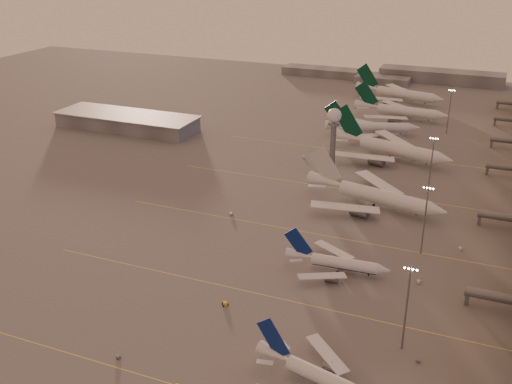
% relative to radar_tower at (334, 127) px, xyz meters
% --- Properties ---
extents(ground, '(700.00, 700.00, 0.00)m').
position_rel_radar_tower_xyz_m(ground, '(-5.00, -120.00, -20.95)').
color(ground, '#5F5C5D').
rests_on(ground, ground).
extents(taxiway_markings, '(180.00, 185.25, 0.02)m').
position_rel_radar_tower_xyz_m(taxiway_markings, '(25.00, -64.00, -20.94)').
color(taxiway_markings, '#F1DC55').
rests_on(taxiway_markings, ground).
extents(hangar, '(82.00, 27.00, 8.50)m').
position_rel_radar_tower_xyz_m(hangar, '(-125.00, 20.00, -16.63)').
color(hangar, '#5A5C61').
rests_on(hangar, ground).
extents(radar_tower, '(6.40, 6.40, 31.10)m').
position_rel_radar_tower_xyz_m(radar_tower, '(0.00, 0.00, 0.00)').
color(radar_tower, slate).
rests_on(radar_tower, ground).
extents(mast_a, '(3.60, 0.56, 25.00)m').
position_rel_radar_tower_xyz_m(mast_a, '(53.00, -120.00, -7.21)').
color(mast_a, slate).
rests_on(mast_a, ground).
extents(mast_b, '(3.60, 0.56, 25.00)m').
position_rel_radar_tower_xyz_m(mast_b, '(50.00, -65.00, -7.21)').
color(mast_b, slate).
rests_on(mast_b, ground).
extents(mast_c, '(3.60, 0.56, 25.00)m').
position_rel_radar_tower_xyz_m(mast_c, '(45.00, -10.00, -7.21)').
color(mast_c, slate).
rests_on(mast_c, ground).
extents(mast_d, '(3.60, 0.56, 25.00)m').
position_rel_radar_tower_xyz_m(mast_d, '(43.00, 80.00, -7.21)').
color(mast_d, slate).
rests_on(mast_d, ground).
extents(distant_horizon, '(165.00, 37.50, 9.00)m').
position_rel_radar_tower_xyz_m(distant_horizon, '(-2.38, 205.14, -17.06)').
color(distant_horizon, '#5A5C61').
rests_on(distant_horizon, ground).
extents(narrowbody_near, '(35.09, 27.67, 13.95)m').
position_rel_radar_tower_xyz_m(narrowbody_near, '(36.99, -142.52, -18.13)').
color(narrowbody_near, silver).
rests_on(narrowbody_near, ground).
extents(narrowbody_mid, '(34.89, 27.80, 13.62)m').
position_rel_radar_tower_xyz_m(narrowbody_mid, '(26.56, -88.19, -18.19)').
color(narrowbody_mid, silver).
rests_on(narrowbody_mid, ground).
extents(widebody_white, '(59.30, 46.99, 21.18)m').
position_rel_radar_tower_xyz_m(widebody_white, '(26.89, -33.23, -17.28)').
color(widebody_white, silver).
rests_on(widebody_white, ground).
extents(greentail_a, '(62.38, 49.69, 23.24)m').
position_rel_radar_tower_xyz_m(greentail_a, '(22.00, 26.25, -16.84)').
color(greentail_a, silver).
rests_on(greentail_a, ground).
extents(greentail_b, '(50.36, 40.03, 18.95)m').
position_rel_radar_tower_xyz_m(greentail_b, '(5.73, 60.98, -17.60)').
color(greentail_b, silver).
rests_on(greentail_b, ground).
extents(greentail_c, '(56.85, 45.76, 20.65)m').
position_rel_radar_tower_xyz_m(greentail_c, '(14.25, 98.88, -17.30)').
color(greentail_c, silver).
rests_on(greentail_c, ground).
extents(greentail_d, '(60.67, 48.44, 22.41)m').
position_rel_radar_tower_xyz_m(greentail_d, '(5.82, 140.43, -16.99)').
color(greentail_d, silver).
rests_on(greentail_d, ground).
extents(gsv_truck_a, '(4.85, 2.07, 1.91)m').
position_rel_radar_tower_xyz_m(gsv_truck_a, '(-13.17, -151.85, -19.98)').
color(gsv_truck_a, '#5A5D5F').
rests_on(gsv_truck_a, ground).
extents(gsv_catering_a, '(4.37, 2.22, 3.51)m').
position_rel_radar_tower_xyz_m(gsv_catering_a, '(58.00, -124.03, -19.19)').
color(gsv_catering_a, '#5A5D5F').
rests_on(gsv_catering_a, ground).
extents(gsv_tug_mid, '(4.08, 4.27, 1.06)m').
position_rel_radar_tower_xyz_m(gsv_tug_mid, '(1.55, -119.50, -20.40)').
color(gsv_tug_mid, yellow).
rests_on(gsv_tug_mid, ground).
extents(gsv_truck_b, '(5.41, 2.11, 2.18)m').
position_rel_radar_tower_xyz_m(gsv_truck_b, '(52.67, -85.44, -19.84)').
color(gsv_truck_b, silver).
rests_on(gsv_truck_b, ground).
extents(gsv_truck_c, '(5.85, 3.08, 2.24)m').
position_rel_radar_tower_xyz_m(gsv_truck_c, '(-22.44, -62.15, -19.80)').
color(gsv_truck_c, silver).
rests_on(gsv_truck_c, ground).
extents(gsv_catering_b, '(5.27, 2.60, 4.27)m').
position_rel_radar_tower_xyz_m(gsv_catering_b, '(62.47, -58.05, -18.81)').
color(gsv_catering_b, silver).
rests_on(gsv_catering_b, ground).
extents(gsv_truck_d, '(2.40, 5.31, 2.08)m').
position_rel_radar_tower_xyz_m(gsv_truck_d, '(-17.55, 11.73, -19.89)').
color(gsv_truck_d, silver).
rests_on(gsv_truck_d, ground).
extents(gsv_tug_hangar, '(3.29, 2.08, 0.91)m').
position_rel_radar_tower_xyz_m(gsv_tug_hangar, '(33.08, 28.05, -20.48)').
color(gsv_tug_hangar, yellow).
rests_on(gsv_tug_hangar, ground).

